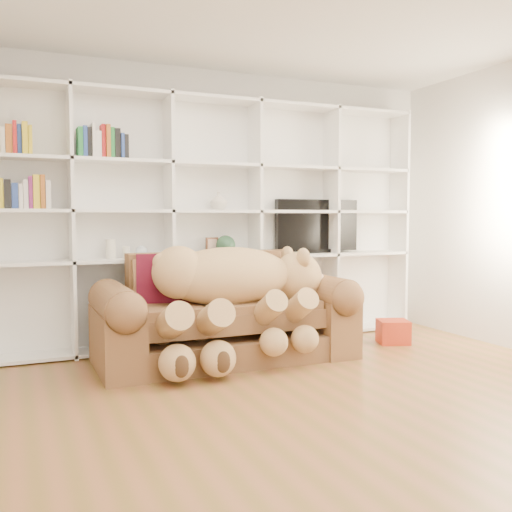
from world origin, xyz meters
name	(u,v)px	position (x,y,z in m)	size (l,w,h in m)	color
floor	(338,419)	(0.00, 0.00, 0.00)	(5.00, 5.00, 0.00)	brown
wall_back	(207,206)	(0.00, 2.50, 1.35)	(5.00, 0.02, 2.70)	silver
bookshelf	(188,211)	(-0.24, 2.36, 1.31)	(4.43, 0.35, 2.40)	white
sofa	(225,320)	(-0.12, 1.68, 0.35)	(2.20, 0.95, 0.93)	brown
teddy_bear	(234,288)	(-0.11, 1.49, 0.65)	(1.69, 0.92, 0.98)	tan
throw_pillow	(163,281)	(-0.62, 1.83, 0.70)	(0.45, 0.15, 0.45)	#5C0F21
gift_box	(393,332)	(1.62, 1.60, 0.11)	(0.29, 0.27, 0.23)	#B93218
tv	(317,227)	(1.18, 2.35, 1.14)	(0.95, 0.18, 0.56)	black
picture_frame	(212,246)	(-0.02, 2.30, 0.96)	(0.14, 0.03, 0.17)	#512E1B
green_vase	(226,245)	(0.13, 2.30, 0.96)	(0.20, 0.20, 0.20)	#295136
figurine_tall	(111,249)	(-0.98, 2.30, 0.95)	(0.09, 0.09, 0.18)	silver
figurine_short	(126,252)	(-0.85, 2.30, 0.92)	(0.07, 0.07, 0.11)	silver
snow_globe	(141,251)	(-0.71, 2.30, 0.93)	(0.11, 0.11, 0.11)	silver
shelf_vase	(219,201)	(0.06, 2.30, 1.40)	(0.17, 0.17, 0.17)	beige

